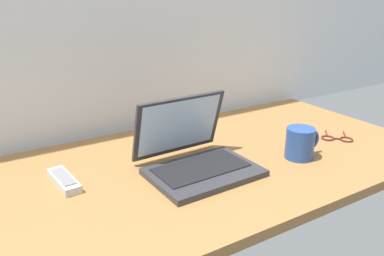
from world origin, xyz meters
TOP-DOWN VIEW (x-y plane):
  - desk at (0.00, 0.00)m, footprint 1.60×0.76m
  - laptop at (-0.02, -0.03)m, footprint 0.32×0.29m
  - coffee_mug at (0.31, -0.14)m, footprint 0.13×0.09m
  - remote_control_near at (-0.38, 0.08)m, footprint 0.06×0.16m
  - eyeglasses at (0.55, -0.10)m, footprint 0.14×0.14m

SIDE VIEW (x-z plane):
  - desk at x=0.00m, z-range 0.00..0.03m
  - eyeglasses at x=0.55m, z-range 0.03..0.04m
  - remote_control_near at x=-0.38m, z-range 0.03..0.05m
  - laptop at x=-0.02m, z-range -0.03..0.18m
  - coffee_mug at x=0.31m, z-range 0.03..0.13m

